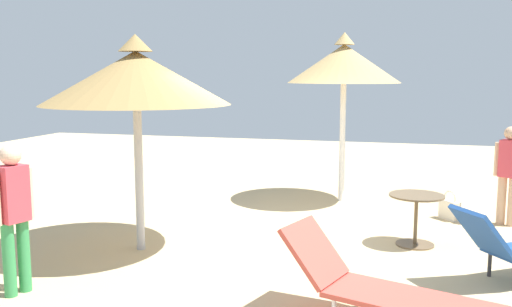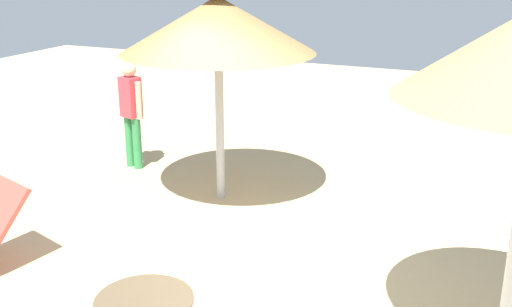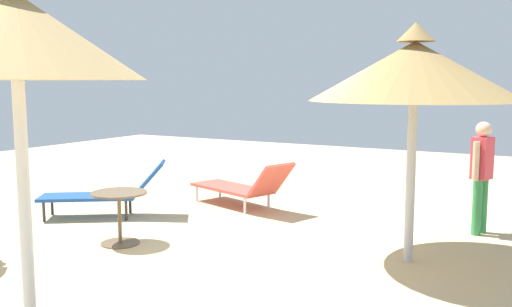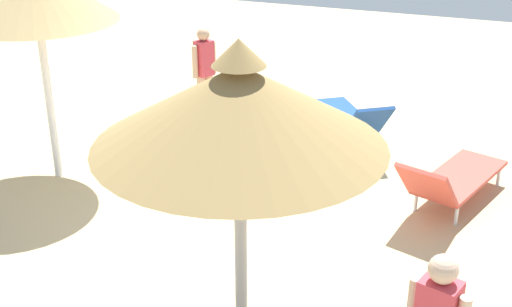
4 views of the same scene
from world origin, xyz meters
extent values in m
cube|color=tan|center=(0.00, 0.00, -0.05)|extent=(24.00, 24.00, 0.10)
cylinder|color=#B2B2B7|center=(1.84, 0.93, 1.15)|extent=(0.11, 0.11, 2.29)
cone|color=#997A47|center=(1.84, 0.93, 2.28)|extent=(2.44, 2.44, 0.69)
cone|color=#997A47|center=(1.84, 0.93, 2.72)|extent=(0.44, 0.44, 0.22)
cylinder|color=white|center=(-0.40, -2.69, 1.25)|extent=(0.10, 0.10, 2.49)
cone|color=tan|center=(-0.40, -2.69, 2.51)|extent=(2.03, 2.03, 0.69)
cone|color=tan|center=(-0.40, -2.69, 2.96)|extent=(0.37, 0.37, 0.22)
cylinder|color=#2D2D33|center=(-2.53, 0.80, 0.16)|extent=(0.04, 0.04, 0.31)
cube|color=#1E478C|center=(-2.38, 1.19, 0.62)|extent=(0.72, 0.74, 0.55)
cube|color=#CC4C3F|center=(-1.68, 2.54, 0.30)|extent=(1.71, 1.10, 0.05)
cylinder|color=silver|center=(-1.13, 2.08, 0.14)|extent=(0.04, 0.04, 0.28)
cube|color=#CC4C3F|center=(-0.71, 2.22, 0.59)|extent=(0.66, 0.76, 0.55)
cylinder|color=tan|center=(-3.15, -1.64, 0.38)|extent=(0.13, 0.13, 0.76)
cylinder|color=tan|center=(-3.00, -1.72, 0.38)|extent=(0.13, 0.13, 0.76)
cube|color=#D83F4C|center=(-3.07, -1.68, 1.05)|extent=(0.34, 0.32, 0.57)
sphere|color=tan|center=(-3.07, -1.68, 1.43)|extent=(0.21, 0.21, 0.21)
cylinder|color=tan|center=(-2.91, -1.76, 1.02)|extent=(0.09, 0.09, 0.52)
cylinder|color=#338C4C|center=(2.37, 2.59, 0.40)|extent=(0.13, 0.13, 0.79)
cylinder|color=#338C4C|center=(2.42, 2.76, 0.40)|extent=(0.13, 0.13, 0.79)
cube|color=#D83F4C|center=(2.39, 2.68, 1.09)|extent=(0.29, 0.33, 0.59)
sphere|color=beige|center=(2.39, 2.68, 1.50)|extent=(0.21, 0.21, 0.21)
cylinder|color=beige|center=(2.34, 2.50, 1.06)|extent=(0.09, 0.09, 0.55)
cube|color=beige|center=(-2.25, -1.79, 0.15)|extent=(0.33, 0.35, 0.31)
torus|color=beige|center=(-2.25, -1.79, 0.36)|extent=(0.18, 0.20, 0.25)
cylinder|color=brown|center=(-1.70, -0.22, 0.69)|extent=(0.74, 0.74, 0.02)
cylinder|color=brown|center=(-1.70, -0.22, 0.34)|extent=(0.05, 0.05, 0.68)
cylinder|color=brown|center=(-1.70, -0.22, 0.01)|extent=(0.52, 0.52, 0.02)
camera|label=1|loc=(-1.57, 7.53, 2.32)|focal=39.35mm
camera|label=2|loc=(-5.06, -2.59, 3.17)|focal=43.70mm
camera|label=3|loc=(3.47, -5.69, 2.15)|focal=39.45mm
camera|label=4|loc=(6.59, 2.87, 4.19)|focal=48.05mm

